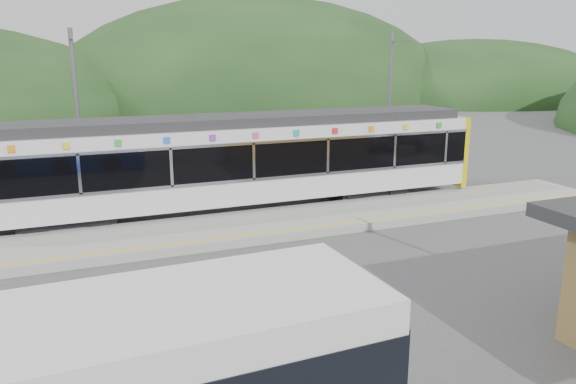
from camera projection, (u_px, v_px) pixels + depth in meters
name	position (u px, v px, depth m)	size (l,w,h in m)	color
ground	(338.00, 254.00, 17.38)	(120.00, 120.00, 0.00)	#4C4C4F
hills	(410.00, 197.00, 24.38)	(146.00, 149.00, 26.00)	#1E3D19
platform	(297.00, 221.00, 20.31)	(26.00, 3.20, 0.30)	#9E9E99
yellow_line	(312.00, 227.00, 19.11)	(26.00, 0.10, 0.01)	yellow
train	(230.00, 160.00, 21.67)	(20.44, 3.01, 3.74)	black
catenary_mast_west	(78.00, 118.00, 21.68)	(0.18, 1.80, 7.00)	slate
catenary_mast_east	(390.00, 105.00, 26.75)	(0.18, 1.80, 7.00)	slate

